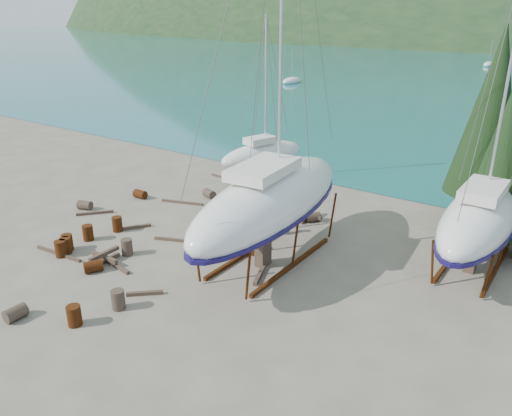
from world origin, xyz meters
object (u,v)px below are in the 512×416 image
Objects in this scene: worker at (271,221)px; small_sailboat_shore at (262,154)px; large_sailboat_far at (481,216)px; large_sailboat_near at (271,200)px.

small_sailboat_shore is at bearing 31.34° from worker.
large_sailboat_far is 9.46× the size of worker.
large_sailboat_near is 11.68× the size of worker.
small_sailboat_shore is 6.62× the size of worker.
small_sailboat_shore is (-7.84, 10.71, -1.39)m from large_sailboat_near.
large_sailboat_near is 1.76× the size of small_sailboat_shore.
small_sailboat_shore reaches higher than worker.
large_sailboat_near is 3.93m from worker.
large_sailboat_near is at bearing -148.72° from large_sailboat_far.
large_sailboat_near is 1.23× the size of large_sailboat_far.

